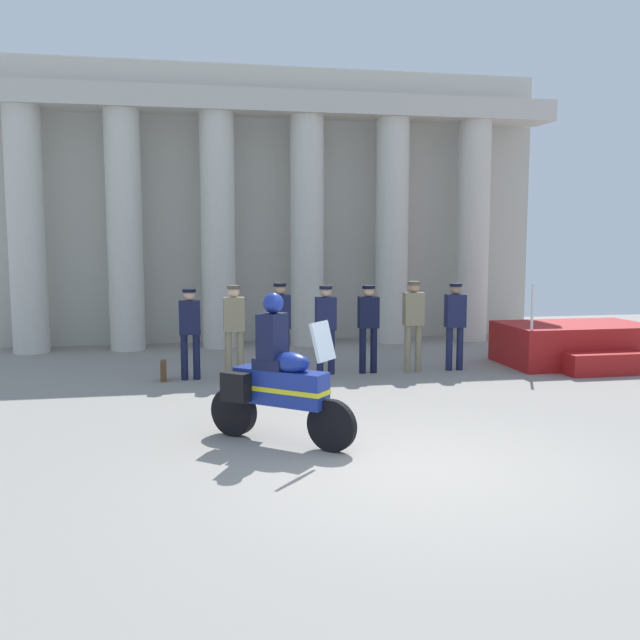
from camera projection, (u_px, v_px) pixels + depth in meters
The scene contains 12 objects.
ground_plane at pixel (408, 468), 7.86m from camera, with size 28.00×28.00×0.00m, color gray.
colonnade_backdrop at pixel (261, 203), 17.00m from camera, with size 14.39×1.65×6.76m.
reviewing_stand at pixel (577, 345), 14.30m from camera, with size 2.96×2.30×1.74m.
officer_in_row_0 at pixel (190, 326), 12.71m from camera, with size 0.38×0.24×1.66m.
officer_in_row_1 at pixel (234, 324), 12.75m from camera, with size 0.38×0.24×1.72m.
officer_in_row_2 at pixel (280, 321), 13.06m from camera, with size 0.38×0.24×1.75m.
officer_in_row_3 at pixel (326, 322), 13.21m from camera, with size 0.38×0.24×1.69m.
officer_in_row_4 at pixel (368, 322), 13.33m from camera, with size 0.38×0.24×1.68m.
officer_in_row_5 at pixel (413, 319), 13.47m from camera, with size 0.38×0.24×1.76m.
officer_in_row_6 at pixel (455, 319), 13.63m from camera, with size 0.38×0.24×1.71m.
motorcycle_with_rider at pixel (276, 381), 8.77m from camera, with size 1.68×1.43×1.90m.
briefcase_on_ground at pixel (163, 371), 12.72m from camera, with size 0.10×0.32×0.36m, color brown.
Camera 1 is at (-2.41, -7.29, 2.56)m, focal length 39.30 mm.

